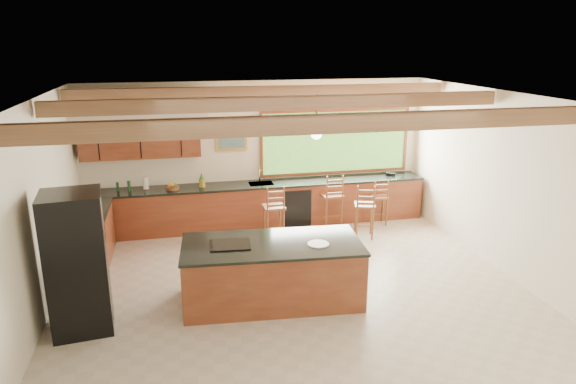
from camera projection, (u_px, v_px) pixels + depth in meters
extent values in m
plane|color=beige|center=(292.00, 286.00, 8.21)|extent=(7.20, 7.20, 0.00)
cube|color=white|center=(258.00, 153.00, 10.82)|extent=(7.20, 0.04, 3.00)
cube|color=white|center=(372.00, 297.00, 4.74)|extent=(7.20, 0.04, 3.00)
cube|color=white|center=(37.00, 214.00, 7.03)|extent=(0.04, 6.50, 3.00)
cube|color=white|center=(503.00, 183.00, 8.53)|extent=(0.04, 6.50, 3.00)
cube|color=#9E794F|center=(293.00, 97.00, 7.36)|extent=(7.20, 6.50, 0.04)
cube|color=#986B4C|center=(324.00, 124.00, 5.90)|extent=(7.10, 0.15, 0.22)
cube|color=#986B4C|center=(285.00, 103.00, 7.86)|extent=(7.10, 0.15, 0.22)
cube|color=#986B4C|center=(265.00, 92.00, 9.55)|extent=(7.10, 0.15, 0.22)
cube|color=brown|center=(141.00, 140.00, 10.04)|extent=(2.30, 0.35, 0.70)
cube|color=beige|center=(138.00, 110.00, 9.81)|extent=(2.60, 0.50, 0.48)
cylinder|color=#FFEABF|center=(101.00, 123.00, 9.72)|extent=(0.10, 0.10, 0.01)
cylinder|color=#FFEABF|center=(176.00, 121.00, 10.02)|extent=(0.10, 0.10, 0.01)
cube|color=#84C446|center=(335.00, 142.00, 11.10)|extent=(3.20, 0.04, 1.30)
cube|color=gold|center=(231.00, 138.00, 10.58)|extent=(0.64, 0.03, 0.54)
cube|color=#396651|center=(232.00, 138.00, 10.56)|extent=(0.54, 0.01, 0.44)
cube|color=brown|center=(261.00, 205.00, 10.81)|extent=(7.00, 0.65, 0.88)
cube|color=black|center=(261.00, 184.00, 10.68)|extent=(7.04, 0.69, 0.04)
cube|color=brown|center=(87.00, 246.00, 8.67)|extent=(0.65, 2.35, 0.88)
cube|color=black|center=(84.00, 221.00, 8.54)|extent=(0.69, 2.39, 0.04)
cube|color=black|center=(297.00, 209.00, 10.65)|extent=(0.60, 0.02, 0.78)
cube|color=silver|center=(261.00, 184.00, 10.67)|extent=(0.50, 0.38, 0.03)
cylinder|color=silver|center=(259.00, 174.00, 10.81)|extent=(0.03, 0.03, 0.30)
cylinder|color=silver|center=(260.00, 169.00, 10.68)|extent=(0.03, 0.20, 0.03)
cylinder|color=white|center=(146.00, 183.00, 10.22)|extent=(0.10, 0.10, 0.26)
cylinder|color=#173A1B|center=(118.00, 187.00, 10.10)|extent=(0.05, 0.05, 0.18)
cylinder|color=#173A1B|center=(129.00, 186.00, 10.11)|extent=(0.06, 0.06, 0.21)
cube|color=black|center=(390.00, 174.00, 11.29)|extent=(0.22, 0.19, 0.09)
cube|color=brown|center=(272.00, 273.00, 7.68)|extent=(2.69, 1.40, 0.88)
cube|color=black|center=(272.00, 244.00, 7.55)|extent=(2.73, 1.44, 0.04)
cube|color=black|center=(230.00, 245.00, 7.45)|extent=(0.61, 0.50, 0.02)
cylinder|color=white|center=(318.00, 244.00, 7.48)|extent=(0.32, 0.32, 0.02)
cube|color=black|center=(77.00, 263.00, 6.76)|extent=(0.82, 0.80, 1.93)
cube|color=silver|center=(107.00, 260.00, 6.84)|extent=(0.03, 0.05, 1.77)
cube|color=brown|center=(274.00, 207.00, 9.94)|extent=(0.41, 0.41, 0.04)
cylinder|color=brown|center=(267.00, 227.00, 9.85)|extent=(0.04, 0.04, 0.66)
cylinder|color=brown|center=(284.00, 226.00, 9.92)|extent=(0.04, 0.04, 0.66)
cylinder|color=brown|center=(264.00, 222.00, 10.15)|extent=(0.04, 0.04, 0.66)
cylinder|color=brown|center=(280.00, 221.00, 10.22)|extent=(0.04, 0.04, 0.66)
cube|color=brown|center=(332.00, 195.00, 10.59)|extent=(0.43, 0.43, 0.04)
cylinder|color=brown|center=(326.00, 215.00, 10.51)|extent=(0.04, 0.04, 0.69)
cylinder|color=brown|center=(341.00, 214.00, 10.57)|extent=(0.04, 0.04, 0.69)
cylinder|color=brown|center=(321.00, 210.00, 10.82)|extent=(0.04, 0.04, 0.69)
cylinder|color=brown|center=(336.00, 209.00, 10.89)|extent=(0.04, 0.04, 0.69)
cube|color=brown|center=(365.00, 205.00, 10.09)|extent=(0.49, 0.49, 0.04)
cylinder|color=brown|center=(359.00, 225.00, 10.01)|extent=(0.04, 0.04, 0.65)
cylinder|color=brown|center=(374.00, 223.00, 10.08)|extent=(0.04, 0.04, 0.65)
cylinder|color=brown|center=(354.00, 219.00, 10.30)|extent=(0.04, 0.04, 0.65)
cylinder|color=brown|center=(368.00, 218.00, 10.37)|extent=(0.04, 0.04, 0.65)
cube|color=brown|center=(379.00, 197.00, 10.84)|extent=(0.39, 0.39, 0.04)
cylinder|color=brown|center=(374.00, 213.00, 10.77)|extent=(0.03, 0.03, 0.58)
cylinder|color=brown|center=(387.00, 212.00, 10.83)|extent=(0.03, 0.03, 0.58)
cylinder|color=brown|center=(369.00, 209.00, 11.03)|extent=(0.03, 0.03, 0.58)
cylinder|color=brown|center=(382.00, 208.00, 11.09)|extent=(0.03, 0.03, 0.58)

